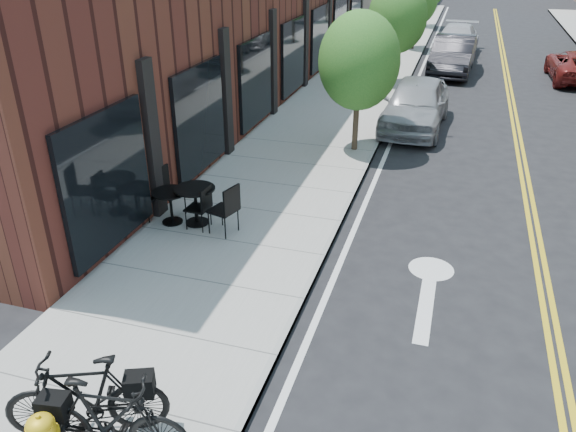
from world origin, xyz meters
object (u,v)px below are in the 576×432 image
(parked_car_b, at_px, (453,55))
(parked_car_c, at_px, (456,40))
(bicycle_left, at_px, (86,397))
(parked_car_a, at_px, (416,104))
(bistro_set_c, at_px, (171,202))
(bicycle_right, at_px, (109,421))
(bistro_set_b, at_px, (196,200))

(parked_car_b, xyz_separation_m, parked_car_c, (0.00, 4.35, -0.08))
(bicycle_left, relative_size, parked_car_b, 0.40)
(bicycle_left, distance_m, parked_car_a, 14.12)
(bistro_set_c, bearing_deg, bicycle_left, -69.07)
(bistro_set_c, bearing_deg, parked_car_a, 66.65)
(bicycle_right, height_order, parked_car_b, parked_car_b)
(parked_car_c, bearing_deg, parked_car_a, -89.88)
(parked_car_a, bearing_deg, parked_car_b, 86.93)
(bicycle_right, xyz_separation_m, bistro_set_c, (-2.17, 5.64, -0.11))
(bicycle_left, height_order, parked_car_b, parked_car_b)
(bicycle_left, bearing_deg, bicycle_right, 40.45)
(bicycle_left, height_order, bicycle_right, bicycle_left)
(bicycle_left, relative_size, bicycle_right, 1.01)
(bistro_set_b, distance_m, parked_car_a, 9.16)
(bicycle_right, relative_size, bistro_set_c, 1.10)
(parked_car_b, bearing_deg, parked_car_c, 92.87)
(bistro_set_b, relative_size, parked_car_c, 0.41)
(bistro_set_b, bearing_deg, parked_car_a, 81.81)
(parked_car_a, relative_size, parked_car_c, 0.93)
(bicycle_right, distance_m, parked_car_a, 14.28)
(bistro_set_c, distance_m, parked_car_c, 21.77)
(parked_car_a, distance_m, parked_car_c, 12.72)
(parked_car_a, height_order, parked_car_b, parked_car_b)
(bistro_set_c, bearing_deg, parked_car_b, 76.62)
(bicycle_right, height_order, bistro_set_c, bicycle_right)
(bistro_set_c, distance_m, parked_car_a, 9.50)
(bistro_set_b, xyz_separation_m, parked_car_c, (4.55, 21.05, 0.07))
(bicycle_left, distance_m, bistro_set_b, 5.66)
(bistro_set_b, relative_size, bistro_set_c, 1.16)
(bistro_set_c, xyz_separation_m, parked_car_b, (5.07, 16.82, 0.21))
(bistro_set_b, bearing_deg, parked_car_c, 93.77)
(bicycle_left, xyz_separation_m, bicycle_right, (0.46, -0.23, -0.01))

